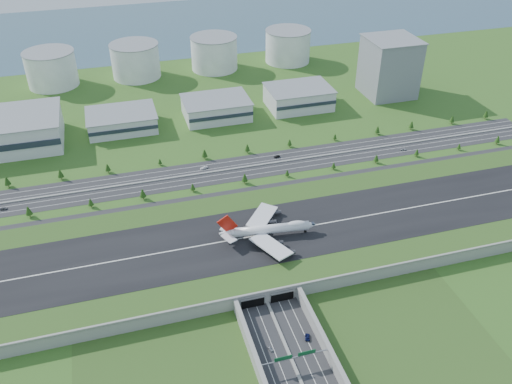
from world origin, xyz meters
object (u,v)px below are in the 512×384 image
object	(u,v)px
fuel_tank_a	(51,69)
car_6	(403,149)
car_0	(270,349)
car_2	(307,337)
boeing_747	(268,229)
car_7	(204,168)
car_5	(277,157)
office_tower	(389,67)
car_4	(4,208)

from	to	relation	value
fuel_tank_a	car_6	distance (m)	358.67
car_0	car_2	bearing A→B (deg)	-16.22
boeing_747	car_7	distance (m)	107.12
car_2	car_0	bearing A→B (deg)	23.76
car_2	car_5	bearing A→B (deg)	-84.12
fuel_tank_a	car_7	bearing A→B (deg)	-61.05
office_tower	fuel_tank_a	world-z (taller)	office_tower
fuel_tank_a	car_7	distance (m)	238.17
boeing_747	car_5	size ratio (longest dim) A/B	12.60
boeing_747	car_4	bearing A→B (deg)	158.22
office_tower	fuel_tank_a	distance (m)	340.18
car_0	fuel_tank_a	bearing A→B (deg)	84.95
car_4	car_6	distance (m)	308.73
fuel_tank_a	car_0	xyz separation A→B (m)	(111.70, -391.43, -16.70)
car_5	car_0	bearing A→B (deg)	-31.41
boeing_747	car_2	bearing A→B (deg)	-85.37
boeing_747	car_6	xyz separation A→B (m)	(143.73, 87.56, -12.74)
fuel_tank_a	car_0	size ratio (longest dim) A/B	12.60
boeing_747	car_6	bearing A→B (deg)	37.98
car_2	car_7	bearing A→B (deg)	-65.48
car_2	car_5	xyz separation A→B (m)	(42.58, 182.61, 0.10)
car_5	car_6	bearing A→B (deg)	67.91
office_tower	car_5	bearing A→B (deg)	-147.55
car_7	car_6	bearing A→B (deg)	72.58
car_2	car_6	size ratio (longest dim) A/B	1.06
boeing_747	car_4	world-z (taller)	boeing_747
office_tower	car_6	size ratio (longest dim) A/B	11.21
car_5	boeing_747	bearing A→B (deg)	-33.17
car_0	car_4	world-z (taller)	car_4
office_tower	car_4	xyz separation A→B (m)	(-349.75, -108.10, -26.53)
boeing_747	car_5	xyz separation A→B (m)	(39.89, 105.26, -12.60)
car_2	car_5	size ratio (longest dim) A/B	1.04
office_tower	car_5	size ratio (longest dim) A/B	11.04
boeing_747	car_2	world-z (taller)	boeing_747
car_2	car_4	bearing A→B (deg)	-26.75
car_2	car_7	world-z (taller)	car_7
car_0	car_6	bearing A→B (deg)	23.91
car_6	car_7	xyz separation A→B (m)	(-163.99, 16.88, 0.17)
boeing_747	car_6	world-z (taller)	boeing_747
car_4	car_6	xyz separation A→B (m)	(308.73, -1.70, -0.17)
fuel_tank_a	car_4	distance (m)	225.68
office_tower	car_2	xyz separation A→B (m)	(-187.43, -274.70, -26.66)
boeing_747	car_0	world-z (taller)	boeing_747
car_2	car_5	distance (m)	187.51
car_2	car_7	distance (m)	182.63
fuel_tank_a	car_4	size ratio (longest dim) A/B	10.05
car_4	office_tower	bearing A→B (deg)	-66.92
car_6	boeing_747	bearing A→B (deg)	136.32
car_2	car_5	world-z (taller)	car_5
office_tower	car_4	world-z (taller)	office_tower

